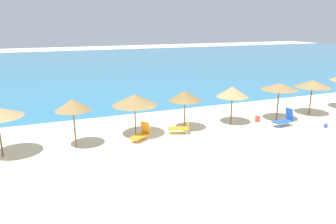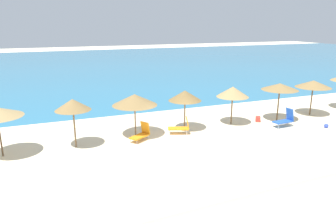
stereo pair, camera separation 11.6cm
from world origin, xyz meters
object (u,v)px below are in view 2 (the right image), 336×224
object	(u,v)px
lounge_chair_3	(181,127)
beach_umbrella_8	(313,84)
beach_umbrella_3	(73,105)
lounge_chair_2	(141,133)
cooler_box	(258,119)
beach_umbrella_5	(185,96)
beach_umbrella_4	(135,100)
lounge_chair_1	(285,119)
beach_umbrella_7	(280,87)
beach_umbrella_6	(233,92)
beach_ball	(326,126)

from	to	relation	value
lounge_chair_3	beach_umbrella_8	bearing A→B (deg)	-67.33
beach_umbrella_3	lounge_chair_2	distance (m)	4.26
lounge_chair_2	cooler_box	distance (m)	8.74
beach_umbrella_5	beach_umbrella_4	bearing A→B (deg)	-179.94
lounge_chair_1	lounge_chair_2	size ratio (longest dim) A/B	1.01
beach_umbrella_7	lounge_chair_2	bearing A→B (deg)	-178.51
beach_umbrella_4	cooler_box	size ratio (longest dim) A/B	5.94
lounge_chair_1	beach_umbrella_5	bearing A→B (deg)	71.15
beach_umbrella_6	beach_ball	bearing A→B (deg)	-29.79
lounge_chair_2	lounge_chair_3	xyz separation A→B (m)	(2.62, 0.13, 0.06)
beach_umbrella_4	lounge_chair_3	bearing A→B (deg)	-13.59
beach_umbrella_8	lounge_chair_1	size ratio (longest dim) A/B	1.88
beach_umbrella_5	cooler_box	size ratio (longest dim) A/B	5.74
beach_umbrella_5	beach_umbrella_7	size ratio (longest dim) A/B	0.97
beach_umbrella_5	beach_umbrella_3	bearing A→B (deg)	-175.88
beach_umbrella_3	lounge_chair_2	bearing A→B (deg)	-4.68
beach_umbrella_4	cooler_box	distance (m)	9.10
beach_umbrella_7	beach_umbrella_6	bearing A→B (deg)	170.83
beach_umbrella_4	beach_umbrella_7	distance (m)	10.26
beach_umbrella_6	beach_umbrella_7	distance (m)	3.49
beach_umbrella_7	beach_umbrella_8	bearing A→B (deg)	4.99
cooler_box	beach_ball	bearing A→B (deg)	-40.25
lounge_chair_1	cooler_box	world-z (taller)	lounge_chair_1
lounge_chair_3	beach_umbrella_3	bearing A→B (deg)	108.91
beach_umbrella_6	lounge_chair_1	size ratio (longest dim) A/B	1.86
beach_umbrella_6	lounge_chair_3	bearing A→B (deg)	-170.45
beach_umbrella_6	beach_umbrella_7	bearing A→B (deg)	-9.17
beach_umbrella_6	cooler_box	distance (m)	2.91
beach_umbrella_3	cooler_box	distance (m)	12.66
lounge_chair_1	beach_ball	xyz separation A→B (m)	(2.37, -1.25, -0.36)
beach_umbrella_7	beach_umbrella_5	bearing A→B (deg)	175.56
lounge_chair_1	beach_umbrella_8	bearing A→B (deg)	-70.54
beach_umbrella_5	beach_umbrella_8	distance (m)	10.26
beach_umbrella_6	cooler_box	bearing A→B (deg)	-6.99
beach_umbrella_3	beach_umbrella_5	xyz separation A→B (m)	(6.90, 0.50, -0.17)
lounge_chair_1	lounge_chair_2	bearing A→B (deg)	80.71
beach_umbrella_3	lounge_chair_2	xyz separation A→B (m)	(3.74, -0.31, -2.03)
beach_umbrella_4	lounge_chair_1	bearing A→B (deg)	-10.44
beach_umbrella_5	beach_umbrella_8	world-z (taller)	beach_umbrella_8
beach_umbrella_4	beach_umbrella_7	bearing A→B (deg)	-3.00
beach_umbrella_4	beach_umbrella_5	xyz separation A→B (m)	(3.29, 0.00, -0.02)
beach_umbrella_8	beach_umbrella_6	bearing A→B (deg)	177.74
beach_umbrella_5	beach_ball	distance (m)	9.65
beach_umbrella_3	lounge_chair_1	size ratio (longest dim) A/B	1.97
beach_umbrella_7	beach_ball	xyz separation A→B (m)	(1.95, -2.53, -2.30)
lounge_chair_3	cooler_box	bearing A→B (deg)	-65.48
beach_umbrella_7	lounge_chair_1	bearing A→B (deg)	-108.17
beach_umbrella_8	lounge_chair_2	distance (m)	13.57
beach_umbrella_6	beach_umbrella_3	bearing A→B (deg)	-177.19
beach_umbrella_3	lounge_chair_1	bearing A→B (deg)	-5.60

